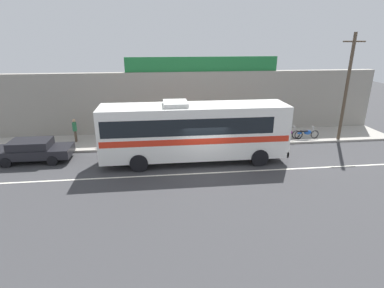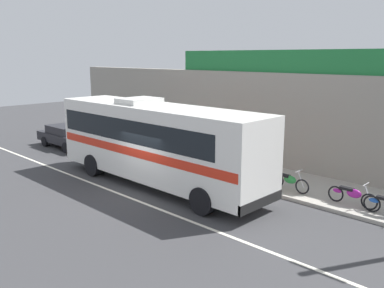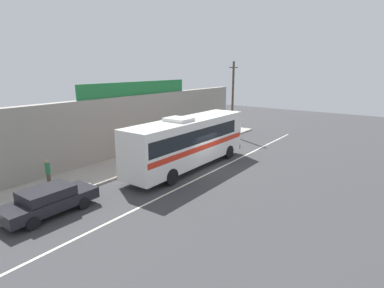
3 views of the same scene
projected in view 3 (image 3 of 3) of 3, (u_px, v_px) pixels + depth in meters
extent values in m
plane|color=#3A3A3D|center=(205.00, 169.00, 22.20)|extent=(70.00, 70.00, 0.00)
cube|color=#A8A399|center=(151.00, 156.00, 25.15)|extent=(30.00, 3.60, 0.14)
cube|color=gray|center=(132.00, 125.00, 25.82)|extent=(30.00, 0.70, 4.80)
cube|color=#1E7538|center=(138.00, 88.00, 25.84)|extent=(11.75, 0.12, 1.10)
cube|color=silver|center=(214.00, 171.00, 21.74)|extent=(30.00, 0.14, 0.01)
cube|color=white|center=(189.00, 141.00, 21.95)|extent=(11.11, 2.46, 3.10)
cube|color=black|center=(185.00, 134.00, 21.47)|extent=(9.78, 2.48, 0.96)
cube|color=red|center=(189.00, 145.00, 22.02)|extent=(10.89, 2.48, 0.36)
cube|color=black|center=(228.00, 123.00, 26.18)|extent=(0.04, 2.22, 1.40)
cube|color=black|center=(227.00, 144.00, 26.61)|extent=(0.12, 2.46, 0.36)
cube|color=silver|center=(179.00, 120.00, 20.68)|extent=(1.40, 1.73, 0.24)
cylinder|color=black|center=(205.00, 148.00, 25.92)|extent=(1.04, 0.32, 1.04)
cylinder|color=black|center=(229.00, 152.00, 24.62)|extent=(1.04, 0.32, 1.04)
cylinder|color=black|center=(144.00, 170.00, 20.34)|extent=(1.04, 0.32, 1.04)
cylinder|color=black|center=(171.00, 177.00, 19.04)|extent=(1.04, 0.32, 1.04)
cube|color=black|center=(50.00, 202.00, 15.21)|extent=(4.53, 1.79, 0.56)
cube|color=black|center=(47.00, 193.00, 15.01)|extent=(2.36, 1.61, 0.48)
cube|color=black|center=(63.00, 188.00, 15.70)|extent=(0.21, 1.50, 0.34)
cylinder|color=black|center=(65.00, 195.00, 16.80)|extent=(0.62, 0.20, 0.62)
cylinder|color=black|center=(84.00, 203.00, 15.83)|extent=(0.62, 0.20, 0.62)
cylinder|color=black|center=(15.00, 213.00, 14.74)|extent=(0.62, 0.20, 0.62)
cylinder|color=black|center=(33.00, 223.00, 13.77)|extent=(0.62, 0.20, 0.62)
cylinder|color=brown|center=(233.00, 99.00, 31.73)|extent=(0.22, 0.22, 7.49)
cylinder|color=brown|center=(234.00, 67.00, 30.97)|extent=(1.60, 0.10, 0.10)
torus|color=black|center=(212.00, 136.00, 30.42)|extent=(0.62, 0.06, 0.62)
torus|color=black|center=(204.00, 139.00, 29.42)|extent=(0.62, 0.06, 0.62)
cylinder|color=silver|center=(211.00, 134.00, 30.29)|extent=(0.34, 0.04, 0.65)
cylinder|color=silver|center=(211.00, 131.00, 30.13)|extent=(0.03, 0.56, 0.03)
ellipsoid|color=#991E8C|center=(209.00, 136.00, 29.93)|extent=(0.56, 0.22, 0.34)
cube|color=black|center=(207.00, 135.00, 29.67)|extent=(0.52, 0.20, 0.10)
ellipsoid|color=#991E8C|center=(205.00, 137.00, 29.44)|extent=(0.36, 0.14, 0.16)
torus|color=black|center=(220.00, 134.00, 31.44)|extent=(0.62, 0.06, 0.62)
torus|color=black|center=(214.00, 136.00, 30.46)|extent=(0.62, 0.06, 0.62)
cylinder|color=silver|center=(220.00, 131.00, 31.31)|extent=(0.34, 0.04, 0.65)
cylinder|color=silver|center=(219.00, 129.00, 31.15)|extent=(0.03, 0.56, 0.03)
ellipsoid|color=#1E51B2|center=(217.00, 133.00, 30.96)|extent=(0.56, 0.22, 0.34)
cube|color=black|center=(216.00, 133.00, 30.70)|extent=(0.52, 0.20, 0.10)
ellipsoid|color=#1E51B2|center=(214.00, 135.00, 30.47)|extent=(0.36, 0.14, 0.16)
torus|color=black|center=(197.00, 142.00, 28.29)|extent=(0.62, 0.06, 0.62)
torus|color=black|center=(189.00, 144.00, 27.30)|extent=(0.62, 0.06, 0.62)
cylinder|color=silver|center=(197.00, 139.00, 28.16)|extent=(0.34, 0.04, 0.65)
cylinder|color=silver|center=(196.00, 135.00, 28.00)|extent=(0.03, 0.56, 0.03)
ellipsoid|color=#237F38|center=(194.00, 141.00, 27.80)|extent=(0.56, 0.22, 0.34)
cube|color=black|center=(192.00, 140.00, 27.54)|extent=(0.52, 0.20, 0.10)
ellipsoid|color=#237F38|center=(189.00, 143.00, 27.31)|extent=(0.36, 0.14, 0.16)
torus|color=black|center=(189.00, 144.00, 27.38)|extent=(0.62, 0.06, 0.62)
torus|color=black|center=(180.00, 147.00, 26.39)|extent=(0.62, 0.06, 0.62)
cylinder|color=silver|center=(188.00, 141.00, 27.24)|extent=(0.34, 0.04, 0.65)
cylinder|color=silver|center=(187.00, 138.00, 27.09)|extent=(0.03, 0.56, 0.03)
ellipsoid|color=#991E8C|center=(185.00, 143.00, 26.89)|extent=(0.56, 0.22, 0.34)
cube|color=black|center=(183.00, 143.00, 26.63)|extent=(0.52, 0.20, 0.10)
ellipsoid|color=#991E8C|center=(180.00, 145.00, 26.40)|extent=(0.36, 0.14, 0.16)
cylinder|color=brown|center=(48.00, 180.00, 18.48)|extent=(0.13, 0.13, 0.81)
cylinder|color=brown|center=(50.00, 180.00, 18.38)|extent=(0.13, 0.13, 0.81)
cylinder|color=#2D7A4C|center=(48.00, 168.00, 18.26)|extent=(0.30, 0.30, 0.61)
sphere|color=tan|center=(47.00, 161.00, 18.15)|extent=(0.22, 0.22, 0.22)
cylinder|color=#2D7A4C|center=(46.00, 167.00, 18.36)|extent=(0.08, 0.08, 0.56)
cylinder|color=#2D7A4C|center=(49.00, 169.00, 18.14)|extent=(0.08, 0.08, 0.56)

